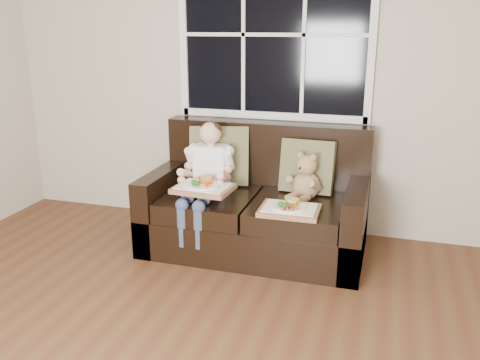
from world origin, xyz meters
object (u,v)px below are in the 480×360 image
(tray_left, at_px, (204,187))
(tray_right, at_px, (290,209))
(teddy_bear, at_px, (306,180))
(loveseat, at_px, (257,210))
(child, at_px, (207,170))

(tray_left, bearing_deg, tray_right, 2.38)
(tray_left, xyz_separation_m, tray_right, (0.66, -0.02, -0.10))
(teddy_bear, xyz_separation_m, tray_right, (-0.05, -0.35, -0.12))
(teddy_bear, distance_m, tray_left, 0.78)
(teddy_bear, bearing_deg, loveseat, -159.99)
(child, relative_size, tray_right, 2.00)
(tray_left, height_order, tray_right, tray_left)
(child, height_order, tray_left, child)
(child, bearing_deg, teddy_bear, 8.63)
(loveseat, height_order, tray_left, loveseat)
(loveseat, xyz_separation_m, child, (-0.38, -0.12, 0.33))
(loveseat, distance_m, child, 0.52)
(loveseat, height_order, tray_right, loveseat)
(child, height_order, tray_right, child)
(child, xyz_separation_m, teddy_bear, (0.76, 0.12, -0.04))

